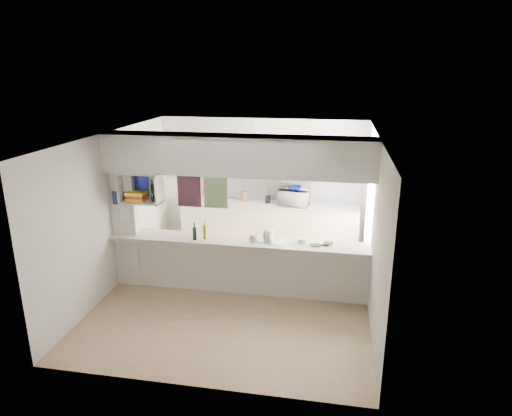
% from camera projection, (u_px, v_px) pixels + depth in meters
% --- Properties ---
extents(floor, '(4.80, 4.80, 0.00)m').
position_uv_depth(floor, '(238.00, 291.00, 7.60)').
color(floor, '#A07D5D').
rests_on(floor, ground).
extents(ceiling, '(4.80, 4.80, 0.00)m').
position_uv_depth(ceiling, '(236.00, 135.00, 6.83)').
color(ceiling, white).
rests_on(ceiling, wall_back).
extents(wall_back, '(4.20, 0.00, 4.20)m').
position_uv_depth(wall_back, '(262.00, 182.00, 9.47)').
color(wall_back, silver).
rests_on(wall_back, floor).
extents(wall_left, '(0.00, 4.80, 4.80)m').
position_uv_depth(wall_left, '(114.00, 210.00, 7.57)').
color(wall_left, silver).
rests_on(wall_left, floor).
extents(wall_right, '(0.00, 4.80, 4.80)m').
position_uv_depth(wall_right, '(373.00, 225.00, 6.86)').
color(wall_right, silver).
rests_on(wall_right, floor).
extents(servery_partition, '(4.20, 0.50, 2.60)m').
position_uv_depth(servery_partition, '(226.00, 195.00, 7.14)').
color(servery_partition, silver).
rests_on(servery_partition, floor).
extents(cubby_shelf, '(0.65, 0.35, 0.50)m').
position_uv_depth(cubby_shelf, '(141.00, 189.00, 7.30)').
color(cubby_shelf, white).
rests_on(cubby_shelf, bulkhead).
extents(kitchen_run, '(3.60, 0.63, 2.24)m').
position_uv_depth(kitchen_run, '(268.00, 207.00, 9.34)').
color(kitchen_run, beige).
rests_on(kitchen_run, floor).
extents(microwave, '(0.64, 0.49, 0.32)m').
position_uv_depth(microwave, '(294.00, 197.00, 9.12)').
color(microwave, white).
rests_on(microwave, bench_top).
extents(bowl, '(0.26, 0.26, 0.06)m').
position_uv_depth(bowl, '(294.00, 188.00, 9.06)').
color(bowl, '#0C138C').
rests_on(bowl, microwave).
extents(dish_rack, '(0.45, 0.38, 0.21)m').
position_uv_depth(dish_rack, '(271.00, 236.00, 7.27)').
color(dish_rack, silver).
rests_on(dish_rack, breakfast_bar).
extents(cup, '(0.13, 0.13, 0.09)m').
position_uv_depth(cup, '(253.00, 239.00, 7.21)').
color(cup, white).
rests_on(cup, dish_rack).
extents(wine_bottles, '(0.22, 0.15, 0.31)m').
position_uv_depth(wine_bottles, '(200.00, 232.00, 7.33)').
color(wine_bottles, black).
rests_on(wine_bottles, breakfast_bar).
extents(plastic_tubs, '(0.56, 0.22, 0.07)m').
position_uv_depth(plastic_tubs, '(313.00, 242.00, 7.16)').
color(plastic_tubs, silver).
rests_on(plastic_tubs, breakfast_bar).
extents(utensil_jar, '(0.11, 0.11, 0.15)m').
position_uv_depth(utensil_jar, '(268.00, 199.00, 9.30)').
color(utensil_jar, black).
rests_on(utensil_jar, bench_top).
extents(knife_block, '(0.13, 0.11, 0.21)m').
position_uv_depth(knife_block, '(244.00, 196.00, 9.40)').
color(knife_block, brown).
rests_on(knife_block, bench_top).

